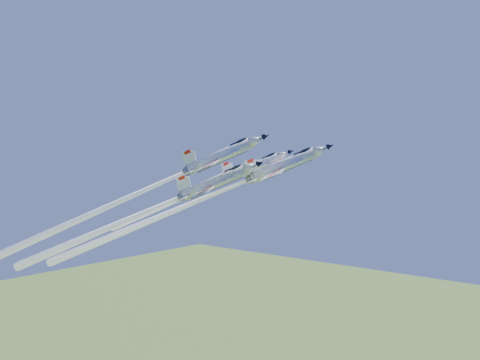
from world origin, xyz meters
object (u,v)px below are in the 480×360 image
Objects in this scene: jet_lead at (179,208)px; jet_right at (112,205)px; jet_slot at (132,218)px; jet_left at (200,190)px.

jet_right reaches higher than jet_lead.
jet_slot is at bearing -64.42° from jet_lead.
jet_lead reaches higher than jet_left.
jet_slot is (0.89, 4.01, -2.86)m from jet_right.
jet_lead is at bearing 124.85° from jet_right.
jet_slot reaches higher than jet_left.
jet_right is 5.00m from jet_slot.
jet_lead is 5.56m from jet_left.
jet_right is 1.16× the size of jet_slot.
jet_left is at bearing 123.11° from jet_right.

